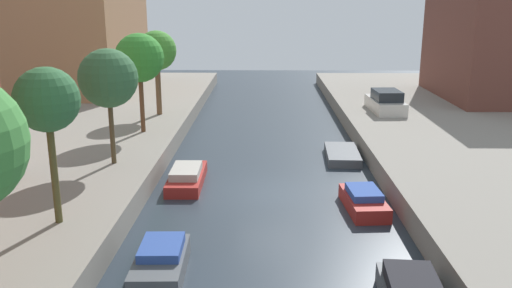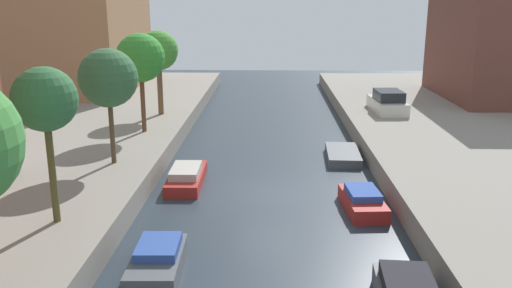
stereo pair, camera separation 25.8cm
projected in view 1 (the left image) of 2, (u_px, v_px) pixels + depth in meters
ground_plane at (268, 193)px, 22.93m from camera, size 84.00×84.00×0.00m
street_tree_2 at (47, 101)px, 16.46m from camera, size 2.03×2.03×5.08m
street_tree_3 at (108, 79)px, 22.87m from camera, size 2.54×2.54×5.07m
street_tree_4 at (139, 58)px, 28.52m from camera, size 2.62×2.62×5.37m
street_tree_5 at (157, 51)px, 33.03m from camera, size 2.45×2.45×5.26m
parked_car at (386, 102)px, 34.83m from camera, size 1.97×4.31×1.43m
moored_boat_left_2 at (161, 262)px, 16.05m from camera, size 1.54×3.11×0.93m
moored_boat_left_3 at (187, 177)px, 23.99m from camera, size 1.50×3.97×0.85m
moored_boat_right_2 at (364, 201)px, 21.08m from camera, size 1.59×3.22×0.85m
moored_boat_right_3 at (342, 155)px, 27.93m from camera, size 1.80×3.62×0.45m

